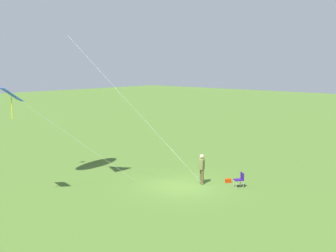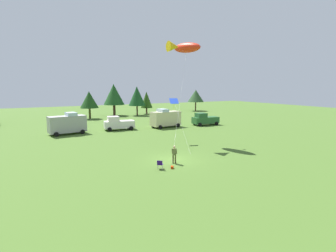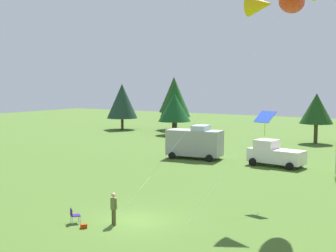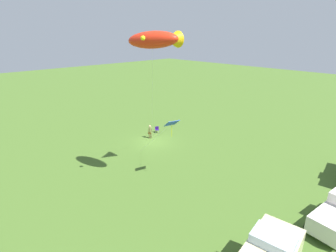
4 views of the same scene
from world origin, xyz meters
name	(u,v)px [view 4 (image 4 of 4)]	position (x,y,z in m)	size (l,w,h in m)	color
ground_plane	(153,142)	(0.00, 0.00, 0.00)	(160.00, 160.00, 0.00)	#446525
person_kite_flyer	(150,131)	(-0.52, -1.16, 1.02)	(0.52, 0.46, 1.74)	#4F4825
folding_chair	(157,129)	(-2.52, -2.10, 0.49)	(0.67, 0.67, 0.82)	navy
backpack_on_grass	(149,133)	(-1.47, -2.46, 0.11)	(0.32, 0.22, 0.22)	#B92C05
kite_large_fish	(157,40)	(5.59, 7.36, 12.26)	(8.20, 10.79, 13.00)	red
kite_diamond_blue	(171,124)	(4.39, 7.67, 5.30)	(2.41, 7.40, 5.75)	blue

